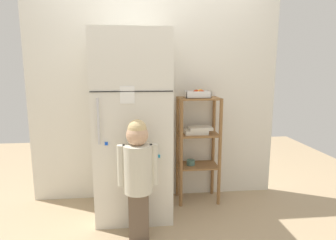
{
  "coord_description": "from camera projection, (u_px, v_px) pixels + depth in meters",
  "views": [
    {
      "loc": [
        -0.19,
        -2.74,
        1.43
      ],
      "look_at": [
        0.1,
        0.02,
        0.94
      ],
      "focal_mm": 30.5,
      "sensor_mm": 36.0,
      "label": 1
    }
  ],
  "objects": [
    {
      "name": "refrigerator",
      "position": [
        133.0,
        125.0,
        2.79
      ],
      "size": [
        0.71,
        0.7,
        1.79
      ],
      "color": "silver",
      "rests_on": "ground"
    },
    {
      "name": "child_standing",
      "position": [
        138.0,
        168.0,
        2.36
      ],
      "size": [
        0.33,
        0.25,
        1.04
      ],
      "color": "brown",
      "rests_on": "ground"
    },
    {
      "name": "kitchen_wall_back",
      "position": [
        156.0,
        96.0,
        3.12
      ],
      "size": [
        2.7,
        0.03,
        2.29
      ],
      "primitive_type": "cube",
      "color": "silver",
      "rests_on": "ground"
    },
    {
      "name": "ground_plane",
      "position": [
        159.0,
        210.0,
        2.95
      ],
      "size": [
        6.0,
        6.0,
        0.0
      ],
      "primitive_type": "plane",
      "color": "tan"
    },
    {
      "name": "pantry_shelf_unit",
      "position": [
        198.0,
        140.0,
        3.07
      ],
      "size": [
        0.45,
        0.3,
        1.14
      ],
      "color": "olive",
      "rests_on": "ground"
    },
    {
      "name": "fruit_bin",
      "position": [
        199.0,
        94.0,
        2.97
      ],
      "size": [
        0.26,
        0.15,
        0.09
      ],
      "color": "white",
      "rests_on": "pantry_shelf_unit"
    }
  ]
}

